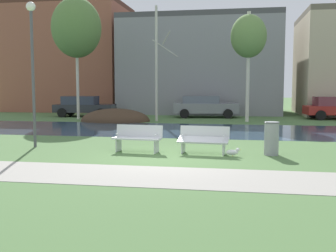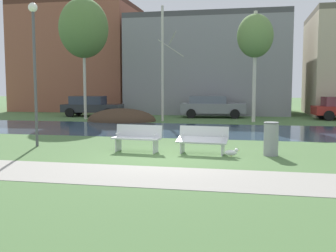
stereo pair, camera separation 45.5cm
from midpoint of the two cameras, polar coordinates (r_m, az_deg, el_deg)
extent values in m
plane|color=#4C703D|center=(21.77, 3.57, -0.02)|extent=(120.00, 120.00, 0.00)
cube|color=#9E998E|center=(9.69, -4.52, -7.06)|extent=(60.00, 2.25, 0.01)
cube|color=#2D475B|center=(19.78, 2.93, -0.57)|extent=(80.00, 6.64, 0.01)
ellipsoid|color=#423021|center=(25.17, -8.01, 0.70)|extent=(4.35, 3.44, 1.57)
cube|color=silver|center=(13.09, -5.48, -1.78)|extent=(1.64, 0.63, 0.05)
cube|color=silver|center=(13.33, -5.06, -0.70)|extent=(1.60, 0.24, 0.40)
cube|color=silver|center=(13.42, -8.00, -2.60)|extent=(0.08, 0.43, 0.45)
cube|color=silver|center=(12.96, -2.66, -2.84)|extent=(0.08, 0.43, 0.45)
cylinder|color=silver|center=(13.34, -8.09, -1.07)|extent=(0.07, 0.28, 0.04)
cylinder|color=silver|center=(12.88, -2.72, -1.26)|extent=(0.07, 0.28, 0.04)
cube|color=silver|center=(12.70, 3.98, -2.00)|extent=(1.64, 0.62, 0.19)
cube|color=silver|center=(12.94, 4.23, -0.88)|extent=(1.60, 0.24, 0.40)
cube|color=silver|center=(12.93, 1.17, -2.86)|extent=(0.08, 0.43, 0.45)
cube|color=silver|center=(12.68, 6.94, -3.07)|extent=(0.08, 0.43, 0.45)
cylinder|color=silver|center=(12.84, 1.13, -1.27)|extent=(0.07, 0.28, 0.04)
cylinder|color=silver|center=(12.59, 6.93, -1.45)|extent=(0.07, 0.28, 0.04)
cylinder|color=gray|center=(12.87, 13.51, -1.72)|extent=(0.45, 0.45, 1.04)
torus|color=#545557|center=(12.81, 13.56, 0.45)|extent=(0.47, 0.47, 0.04)
ellipsoid|color=white|center=(12.43, 8.05, -3.74)|extent=(0.38, 0.17, 0.17)
sphere|color=white|center=(12.41, 8.84, -3.37)|extent=(0.12, 0.12, 0.12)
cone|color=gold|center=(12.41, 9.15, -3.38)|extent=(0.07, 0.04, 0.04)
cylinder|color=gold|center=(12.41, 8.13, -4.09)|extent=(0.01, 0.01, 0.10)
cylinder|color=gold|center=(12.48, 8.14, -4.04)|extent=(0.01, 0.01, 0.10)
cylinder|color=#4C4C51|center=(14.93, -19.45, 6.18)|extent=(0.10, 0.10, 4.72)
sphere|color=white|center=(15.17, -19.77, 15.69)|extent=(0.32, 0.32, 0.32)
cylinder|color=beige|center=(27.05, -13.26, 8.97)|extent=(0.18, 0.18, 7.57)
ellipsoid|color=#567A3D|center=(27.26, -13.36, 13.42)|extent=(3.19, 3.19, 3.83)
cylinder|color=beige|center=(24.91, -2.20, 8.78)|extent=(0.16, 0.16, 7.02)
cylinder|color=beige|center=(25.31, -0.79, 12.41)|extent=(0.69, 0.98, 0.75)
cylinder|color=beige|center=(24.15, -0.93, 10.97)|extent=(1.33, 1.29, 0.93)
cylinder|color=beige|center=(24.90, 10.78, 8.20)|extent=(0.21, 0.21, 6.60)
ellipsoid|color=#668947|center=(25.06, 10.86, 12.43)|extent=(2.15, 2.15, 2.58)
cube|color=#282B30|center=(29.44, -12.13, 2.49)|extent=(4.34, 2.19, 0.55)
cube|color=#2F3648|center=(29.51, -12.78, 3.60)|extent=(2.48, 1.81, 0.59)
cylinder|color=black|center=(29.97, -9.07, 2.07)|extent=(0.66, 0.27, 0.64)
cylinder|color=black|center=(28.19, -9.96, 1.84)|extent=(0.66, 0.27, 0.64)
cylinder|color=black|center=(30.75, -14.09, 2.06)|extent=(0.66, 0.27, 0.64)
cylinder|color=black|center=(29.03, -15.26, 1.83)|extent=(0.66, 0.27, 0.64)
cube|color=slate|center=(27.99, 4.97, 2.57)|extent=(4.57, 2.20, 0.67)
cube|color=slate|center=(27.97, 4.25, 3.77)|extent=(2.61, 1.81, 0.50)
cylinder|color=black|center=(28.96, 7.85, 1.97)|extent=(0.66, 0.27, 0.64)
cylinder|color=black|center=(27.14, 8.05, 1.73)|extent=(0.66, 0.27, 0.64)
cylinder|color=black|center=(28.95, 2.06, 2.02)|extent=(0.66, 0.27, 0.64)
cylinder|color=black|center=(27.14, 1.87, 1.78)|extent=(0.66, 0.27, 0.64)
cube|color=brown|center=(28.32, 22.18, 3.28)|extent=(2.59, 1.73, 0.60)
cylinder|color=black|center=(28.89, 19.52, 1.69)|extent=(0.66, 0.27, 0.64)
cylinder|color=black|center=(27.22, 20.43, 1.44)|extent=(0.66, 0.27, 0.64)
cube|color=brown|center=(37.66, -14.08, 9.01)|extent=(10.20, 7.26, 8.96)
cube|color=#4E2C21|center=(38.24, -14.26, 16.02)|extent=(10.20, 7.26, 0.40)
cube|color=gray|center=(34.41, 4.49, 8.08)|extent=(12.44, 9.60, 7.25)
cube|color=#48484B|center=(34.79, 4.54, 14.39)|extent=(12.44, 9.60, 0.40)
camera|label=1|loc=(0.23, -90.95, -0.09)|focal=42.91mm
camera|label=2|loc=(0.23, 89.05, 0.09)|focal=42.91mm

